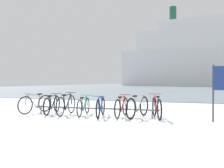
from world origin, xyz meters
The scene contains 12 objects.
ground centered at (0.00, 53.90, -0.04)m, with size 80.00×132.00×0.08m.
bike_rack centered at (-0.96, 3.19, 0.27)m, with size 4.81×0.27×0.31m.
bicycle_0 centered at (-3.46, 3.21, 0.37)m, with size 0.55×1.66×0.83m.
bicycle_1 centered at (-2.72, 3.24, 0.36)m, with size 0.52×1.73×0.79m.
bicycle_2 centered at (-2.03, 3.14, 0.38)m, with size 0.46×1.74×0.84m.
bicycle_3 centered at (-1.37, 3.27, 0.34)m, with size 0.46×1.68×0.74m.
bicycle_4 centered at (-0.63, 3.11, 0.35)m, with size 0.49×1.66×0.78m.
bicycle_5 centered at (0.10, 3.33, 0.36)m, with size 0.46×1.64×0.79m.
bicycle_6 centered at (0.69, 3.37, 0.38)m, with size 0.57×1.77×0.84m.
bicycle_7 centered at (1.36, 3.31, 0.37)m, with size 0.63×1.62×0.83m.
info_sign centered at (3.38, 3.18, 1.21)m, with size 0.55×0.06×1.80m.
ferry_ship centered at (3.29, 67.83, 7.87)m, with size 41.62×15.17×23.46m.
Camera 1 is at (2.44, -4.93, 1.27)m, focal length 38.28 mm.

